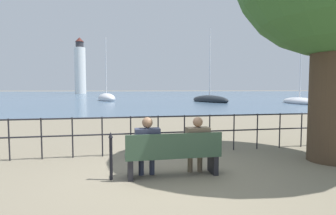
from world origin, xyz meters
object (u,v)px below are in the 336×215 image
at_px(sailboat_2, 107,98).
at_px(sailboat_4, 299,101).
at_px(sailboat_1, 210,100).
at_px(park_bench, 174,155).
at_px(closed_umbrella, 111,153).
at_px(seated_person_right, 197,143).
at_px(harbor_lighthouse, 80,68).
at_px(seated_person_left, 147,144).

bearing_deg(sailboat_2, sailboat_4, -45.91).
bearing_deg(sailboat_1, sailboat_2, 138.24).
height_order(sailboat_1, sailboat_2, sailboat_1).
bearing_deg(park_bench, closed_umbrella, 178.07).
height_order(park_bench, closed_umbrella, closed_umbrella).
xyz_separation_m(sailboat_2, sailboat_4, (24.41, -13.56, -0.09)).
bearing_deg(closed_umbrella, sailboat_4, 46.43).
xyz_separation_m(seated_person_right, sailboat_4, (21.33, 24.22, -0.37)).
bearing_deg(sailboat_2, harbor_lighthouse, 83.10).
xyz_separation_m(seated_person_left, sailboat_2, (-2.05, 37.78, -0.29)).
xyz_separation_m(seated_person_right, sailboat_2, (-3.08, 37.78, -0.28)).
bearing_deg(seated_person_right, harbor_lighthouse, 98.24).
relative_size(park_bench, sailboat_1, 0.18).
xyz_separation_m(park_bench, sailboat_4, (21.85, 24.30, -0.15)).
height_order(sailboat_2, harbor_lighthouse, harbor_lighthouse).
xyz_separation_m(seated_person_right, closed_umbrella, (-1.75, -0.04, -0.13)).
distance_m(seated_person_right, sailboat_1, 32.54).
distance_m(park_bench, sailboat_2, 37.95).
height_order(sailboat_4, harbor_lighthouse, harbor_lighthouse).
bearing_deg(seated_person_right, sailboat_2, 94.67).
bearing_deg(sailboat_1, closed_umbrella, -128.63).
xyz_separation_m(seated_person_left, sailboat_4, (22.37, 24.22, -0.38)).
height_order(seated_person_left, sailboat_1, sailboat_1).
distance_m(seated_person_right, sailboat_4, 32.28).
bearing_deg(harbor_lighthouse, closed_umbrella, -82.61).
bearing_deg(park_bench, seated_person_left, 171.60).
xyz_separation_m(seated_person_left, harbor_lighthouse, (-15.73, 115.73, 10.74)).
bearing_deg(seated_person_left, sailboat_1, 67.51).
relative_size(closed_umbrella, sailboat_1, 0.09).
bearing_deg(sailboat_4, park_bench, -121.66).
bearing_deg(seated_person_left, seated_person_right, 0.06).
height_order(seated_person_left, sailboat_2, sailboat_2).
bearing_deg(seated_person_left, harbor_lighthouse, 97.74).
bearing_deg(sailboat_2, closed_umbrella, -104.83).
relative_size(seated_person_right, sailboat_2, 0.11).
bearing_deg(seated_person_left, park_bench, -8.40).
bearing_deg(seated_person_right, closed_umbrella, -178.81).
height_order(seated_person_right, sailboat_2, sailboat_2).
bearing_deg(harbor_lighthouse, seated_person_right, -81.76).
bearing_deg(seated_person_right, sailboat_1, 69.20).
height_order(seated_person_right, closed_umbrella, seated_person_right).
distance_m(seated_person_left, seated_person_right, 1.04).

